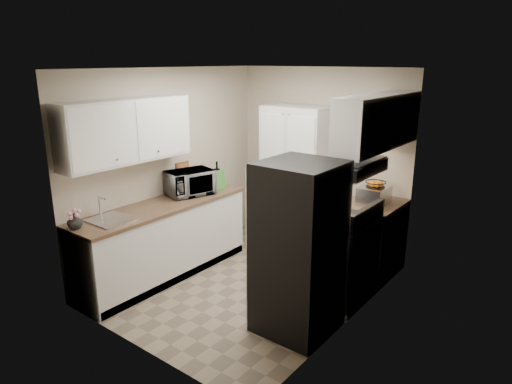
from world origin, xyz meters
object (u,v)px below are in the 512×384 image
(wine_bottle, at_px, (217,175))
(toaster_oven, at_px, (374,196))
(microwave, at_px, (190,183))
(electric_range, at_px, (339,258))
(pantry_cabinet, at_px, (297,179))
(refrigerator, at_px, (299,249))

(wine_bottle, xyz_separation_m, toaster_oven, (2.02, 0.56, -0.05))
(microwave, xyz_separation_m, toaster_oven, (2.04, 1.05, -0.05))
(electric_range, xyz_separation_m, wine_bottle, (-1.98, 0.18, 0.60))
(pantry_cabinet, xyz_separation_m, toaster_oven, (1.22, -0.19, 0.03))
(electric_range, bearing_deg, wine_bottle, 174.83)
(toaster_oven, bearing_deg, refrigerator, -93.66)
(wine_bottle, bearing_deg, refrigerator, -26.72)
(refrigerator, bearing_deg, pantry_cabinet, 123.46)
(microwave, bearing_deg, refrigerator, -87.17)
(pantry_cabinet, bearing_deg, microwave, -123.46)
(refrigerator, xyz_separation_m, wine_bottle, (-1.94, 0.98, 0.23))
(pantry_cabinet, bearing_deg, refrigerator, -56.54)
(electric_range, height_order, microwave, microwave)
(pantry_cabinet, distance_m, refrigerator, 2.07)
(refrigerator, height_order, wine_bottle, refrigerator)
(refrigerator, relative_size, microwave, 2.97)
(pantry_cabinet, xyz_separation_m, wine_bottle, (-0.80, -0.75, 0.08))
(wine_bottle, relative_size, toaster_oven, 0.83)
(microwave, distance_m, toaster_oven, 2.29)
(pantry_cabinet, height_order, refrigerator, pantry_cabinet)
(microwave, bearing_deg, toaster_oven, -46.00)
(pantry_cabinet, distance_m, microwave, 1.49)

